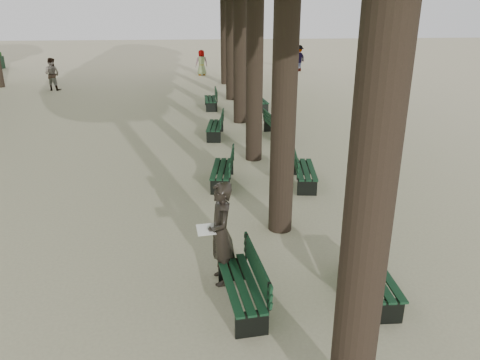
{
  "coord_description": "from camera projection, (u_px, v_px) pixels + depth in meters",
  "views": [
    {
      "loc": [
        -0.25,
        -6.32,
        4.77
      ],
      "look_at": [
        0.6,
        3.0,
        1.2
      ],
      "focal_mm": 35.0,
      "sensor_mm": 36.0,
      "label": 1
    }
  ],
  "objects": [
    {
      "name": "bench_right_2",
      "position": [
        275.0,
        130.0,
        17.59
      ],
      "size": [
        0.73,
        1.84,
        0.92
      ],
      "color": "black",
      "rests_on": "ground"
    },
    {
      "name": "pedestrian_b",
      "position": [
        299.0,
        58.0,
        34.05
      ],
      "size": [
        1.17,
        1.04,
        1.86
      ],
      "primitive_type": "imported",
      "rotation": [
        0.0,
        0.0,
        3.82
      ],
      "color": "#262628",
      "rests_on": "ground"
    },
    {
      "name": "bench_right_1",
      "position": [
        304.0,
        175.0,
        12.95
      ],
      "size": [
        0.78,
        1.86,
        0.92
      ],
      "color": "black",
      "rests_on": "ground"
    },
    {
      "name": "bench_right_3",
      "position": [
        259.0,
        104.0,
        22.04
      ],
      "size": [
        0.74,
        1.85,
        0.92
      ],
      "color": "black",
      "rests_on": "ground"
    },
    {
      "name": "bench_right_0",
      "position": [
        371.0,
        281.0,
        8.05
      ],
      "size": [
        0.61,
        1.81,
        0.92
      ],
      "color": "black",
      "rests_on": "ground"
    },
    {
      "name": "bench_left_3",
      "position": [
        211.0,
        103.0,
        22.28
      ],
      "size": [
        0.59,
        1.81,
        0.92
      ],
      "color": "black",
      "rests_on": "ground"
    },
    {
      "name": "man_with_map",
      "position": [
        221.0,
        234.0,
        8.22
      ],
      "size": [
        0.67,
        0.8,
        1.92
      ],
      "color": "black",
      "rests_on": "ground"
    },
    {
      "name": "pedestrian_d",
      "position": [
        202.0,
        63.0,
        32.16
      ],
      "size": [
        0.89,
        0.52,
        1.71
      ],
      "primitive_type": "imported",
      "rotation": [
        0.0,
        0.0,
        3.37
      ],
      "color": "#262628",
      "rests_on": "ground"
    },
    {
      "name": "bench_left_1",
      "position": [
        222.0,
        175.0,
        13.0
      ],
      "size": [
        0.8,
        1.86,
        0.92
      ],
      "color": "black",
      "rests_on": "ground"
    },
    {
      "name": "ground",
      "position": [
        220.0,
        315.0,
        7.6
      ],
      "size": [
        120.0,
        120.0,
        0.0
      ],
      "primitive_type": "plane",
      "color": "#BBB28D",
      "rests_on": "ground"
    },
    {
      "name": "pedestrian_a",
      "position": [
        52.0,
        74.0,
        26.65
      ],
      "size": [
        0.95,
        0.6,
        1.82
      ],
      "primitive_type": "imported",
      "rotation": [
        0.0,
        0.0,
        2.85
      ],
      "color": "#262628",
      "rests_on": "ground"
    },
    {
      "name": "bench_left_0",
      "position": [
        241.0,
        292.0,
        7.75
      ],
      "size": [
        0.77,
        1.85,
        0.92
      ],
      "color": "black",
      "rests_on": "ground"
    },
    {
      "name": "bench_left_2",
      "position": [
        215.0,
        130.0,
        17.54
      ],
      "size": [
        0.77,
        1.85,
        0.92
      ],
      "color": "black",
      "rests_on": "ground"
    }
  ]
}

